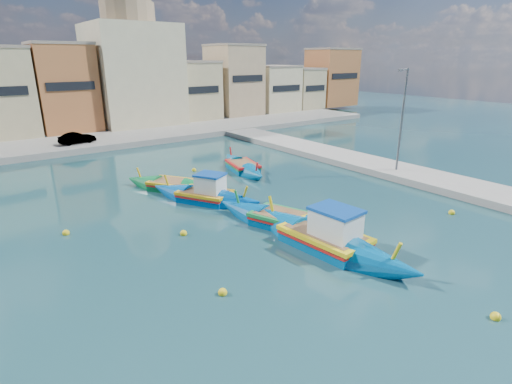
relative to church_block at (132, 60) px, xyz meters
name	(u,v)px	position (x,y,z in m)	size (l,w,h in m)	color
ground	(265,280)	(-10.00, -40.00, -8.41)	(160.00, 160.00, 0.00)	#13363A
east_quay	(478,191)	(8.00, -40.00, -8.16)	(4.00, 70.00, 0.50)	gray
north_quay	(72,144)	(-10.00, -8.00, -8.11)	(80.00, 8.00, 0.60)	gray
north_townhouses	(110,90)	(-3.32, -0.64, -3.41)	(83.20, 7.87, 10.19)	tan
church_block	(132,60)	(0.00, 0.00, 0.00)	(10.00, 10.00, 19.10)	beige
quay_street_lamp	(401,120)	(7.44, -34.00, -4.07)	(1.18, 0.16, 8.00)	#595B60
luzzu_turquoise_cabin	(325,240)	(-5.86, -39.37, -8.01)	(3.12, 10.52, 3.33)	#005D9D
luzzu_blue_cabin	(205,196)	(-7.22, -30.23, -8.06)	(5.63, 7.98, 2.85)	#0054AB
luzzu_cyan_mid	(243,167)	(-1.09, -25.62, -8.16)	(3.67, 8.19, 2.36)	#006098
luzzu_green	(172,186)	(-7.88, -26.74, -8.16)	(5.65, 7.10, 2.31)	#0B753B
luzzu_blue_south	(285,222)	(-5.75, -36.28, -8.14)	(4.94, 9.08, 2.57)	#00579E
mooring_buoys	(256,230)	(-7.40, -35.88, -8.33)	(19.18, 23.77, 0.36)	yellow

